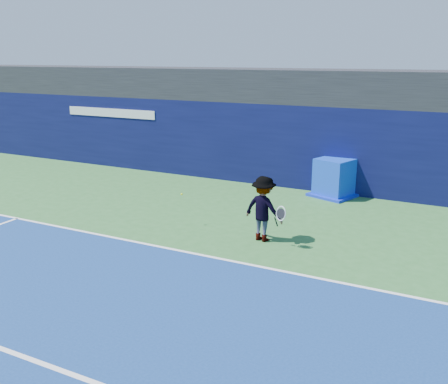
{
  "coord_description": "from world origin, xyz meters",
  "views": [
    {
      "loc": [
        6.85,
        -6.84,
        4.71
      ],
      "look_at": [
        0.8,
        5.2,
        1.0
      ],
      "focal_mm": 40.0,
      "sensor_mm": 36.0,
      "label": 1
    }
  ],
  "objects": [
    {
      "name": "baseline",
      "position": [
        0.0,
        3.0,
        0.01
      ],
      "size": [
        24.0,
        0.1,
        0.01
      ],
      "primitive_type": "cube",
      "color": "white",
      "rests_on": "ground"
    },
    {
      "name": "tennis_player",
      "position": [
        2.22,
        4.65,
        0.86
      ],
      "size": [
        1.36,
        0.85,
        1.72
      ],
      "color": "silver",
      "rests_on": "ground"
    },
    {
      "name": "ground",
      "position": [
        0.0,
        0.0,
        0.0
      ],
      "size": [
        80.0,
        80.0,
        0.0
      ],
      "primitive_type": "plane",
      "color": "#2E682F",
      "rests_on": "ground"
    },
    {
      "name": "back_wall_assembly",
      "position": [
        -0.0,
        10.5,
        1.5
      ],
      "size": [
        36.0,
        1.03,
        3.0
      ],
      "color": "#0A0D38",
      "rests_on": "ground"
    },
    {
      "name": "tennis_ball",
      "position": [
        -0.29,
        4.71,
        0.92
      ],
      "size": [
        0.06,
        0.06,
        0.06
      ],
      "color": "#CFDD18",
      "rests_on": "ground"
    },
    {
      "name": "stadium_band",
      "position": [
        0.0,
        11.5,
        3.6
      ],
      "size": [
        36.0,
        3.0,
        1.2
      ],
      "primitive_type": "cube",
      "color": "black",
      "rests_on": "back_wall_assembly"
    },
    {
      "name": "equipment_cart",
      "position": [
        2.77,
        9.71,
        0.6
      ],
      "size": [
        1.73,
        1.73,
        1.31
      ],
      "color": "#0D37C3",
      "rests_on": "ground"
    }
  ]
}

